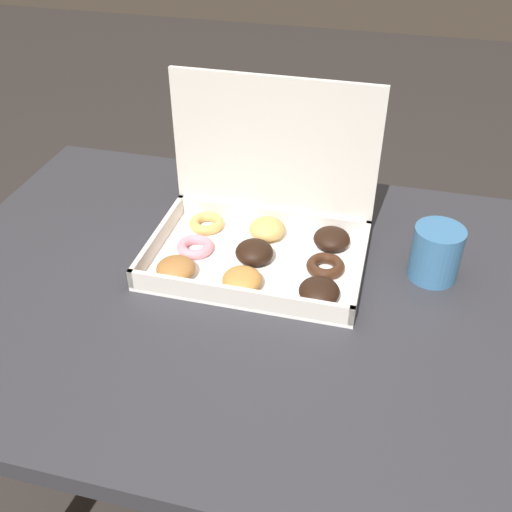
{
  "coord_description": "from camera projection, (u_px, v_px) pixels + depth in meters",
  "views": [
    {
      "loc": [
        0.17,
        -0.67,
        1.32
      ],
      "look_at": [
        -0.02,
        0.06,
        0.77
      ],
      "focal_mm": 42.0,
      "sensor_mm": 36.0,
      "label": 1
    }
  ],
  "objects": [
    {
      "name": "coffee_mug",
      "position": [
        436.0,
        252.0,
        0.89
      ],
      "size": [
        0.07,
        0.07,
        0.08
      ],
      "color": "teal",
      "rests_on": "dining_table"
    },
    {
      "name": "dining_table",
      "position": [
        256.0,
        347.0,
        0.97
      ],
      "size": [
        1.01,
        0.72,
        0.75
      ],
      "color": "#2D2D33",
      "rests_on": "ground_plane"
    },
    {
      "name": "donut_box",
      "position": [
        263.0,
        225.0,
        0.93
      ],
      "size": [
        0.33,
        0.23,
        0.26
      ],
      "color": "white",
      "rests_on": "dining_table"
    }
  ]
}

